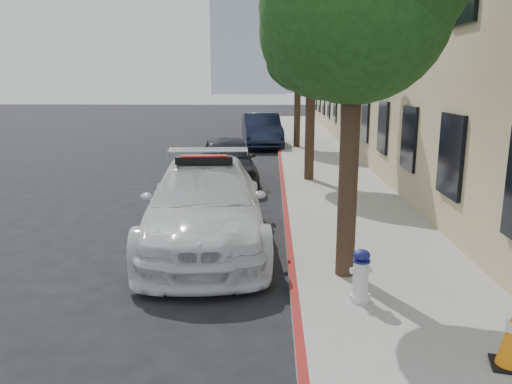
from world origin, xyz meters
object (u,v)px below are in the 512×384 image
at_px(parked_car_mid, 227,160).
at_px(parked_car_far, 261,130).
at_px(police_car, 205,204).
at_px(fire_hydrant, 361,276).
at_px(traffic_cone, 512,338).

height_order(parked_car_mid, parked_car_far, parked_car_far).
distance_m(police_car, fire_hydrant, 3.87).
xyz_separation_m(parked_car_mid, parked_car_far, (0.91, 9.11, 0.08)).
xyz_separation_m(police_car, parked_car_mid, (-0.12, 6.11, -0.08)).
height_order(parked_car_mid, traffic_cone, parked_car_mid).
bearing_deg(police_car, parked_car_far, 81.45).
relative_size(parked_car_far, traffic_cone, 7.18).
distance_m(parked_car_far, traffic_cone, 19.98).
distance_m(parked_car_mid, parked_car_far, 9.15).
distance_m(police_car, traffic_cone, 5.99).
relative_size(police_car, parked_car_far, 1.18).
distance_m(police_car, parked_car_far, 15.24).
height_order(police_car, parked_car_far, police_car).
distance_m(parked_car_mid, traffic_cone, 11.37).
bearing_deg(parked_car_mid, fire_hydrant, -80.83).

